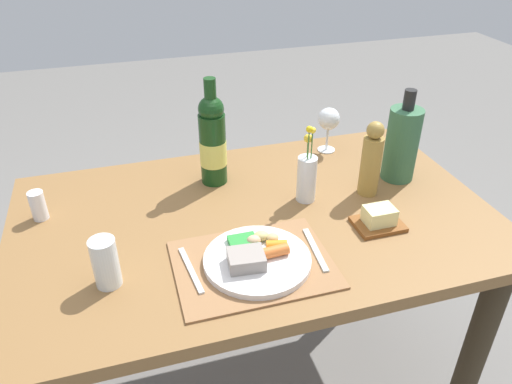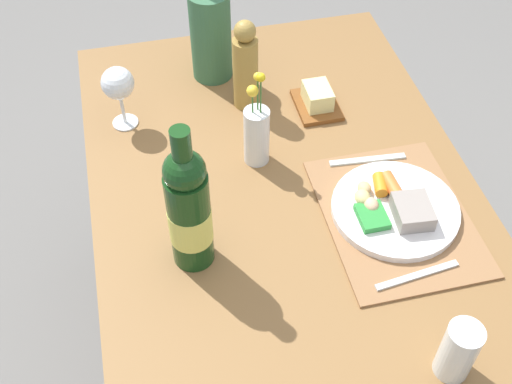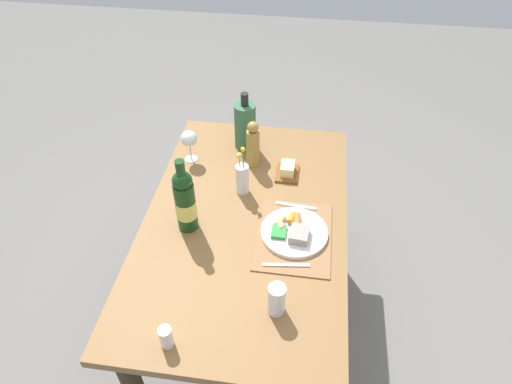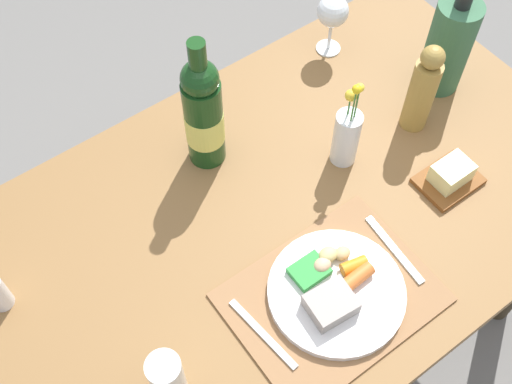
# 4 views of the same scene
# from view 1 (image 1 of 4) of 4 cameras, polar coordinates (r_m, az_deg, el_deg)

# --- Properties ---
(ground_plane) EXTENTS (8.00, 8.00, 0.00)m
(ground_plane) POSITION_cam_1_polar(r_m,az_deg,el_deg) (1.89, -0.09, -21.20)
(ground_plane) COLOR slate
(dining_table) EXTENTS (1.34, 0.82, 0.73)m
(dining_table) POSITION_cam_1_polar(r_m,az_deg,el_deg) (1.45, -0.11, -6.50)
(dining_table) COLOR brown
(dining_table) RESTS_ON ground_plane
(placemat) EXTENTS (0.38, 0.29, 0.01)m
(placemat) POSITION_cam_1_polar(r_m,az_deg,el_deg) (1.21, -0.33, -8.39)
(placemat) COLOR #936741
(placemat) RESTS_ON dining_table
(dinner_plate) EXTENTS (0.26, 0.26, 0.05)m
(dinner_plate) POSITION_cam_1_polar(r_m,az_deg,el_deg) (1.20, 0.05, -7.60)
(dinner_plate) COLOR silver
(dinner_plate) RESTS_ON placemat
(fork) EXTENTS (0.03, 0.17, 0.00)m
(fork) POSITION_cam_1_polar(r_m,az_deg,el_deg) (1.20, -7.58, -8.93)
(fork) COLOR silver
(fork) RESTS_ON placemat
(knife) EXTENTS (0.03, 0.17, 0.00)m
(knife) POSITION_cam_1_polar(r_m,az_deg,el_deg) (1.25, 6.90, -6.63)
(knife) COLOR silver
(knife) RESTS_ON placemat
(salt_shaker) EXTENTS (0.04, 0.04, 0.08)m
(salt_shaker) POSITION_cam_1_polar(r_m,az_deg,el_deg) (1.47, -23.98, -1.44)
(salt_shaker) COLOR white
(salt_shaker) RESTS_ON dining_table
(wine_bottle) EXTENTS (0.08, 0.08, 0.33)m
(wine_bottle) POSITION_cam_1_polar(r_m,az_deg,el_deg) (1.48, -5.06, 5.95)
(wine_bottle) COLOR #163D17
(wine_bottle) RESTS_ON dining_table
(cooler_bottle) EXTENTS (0.10, 0.10, 0.29)m
(cooler_bottle) POSITION_cam_1_polar(r_m,az_deg,el_deg) (1.57, 16.59, 5.45)
(cooler_bottle) COLOR #366644
(cooler_bottle) RESTS_ON dining_table
(water_tumbler) EXTENTS (0.06, 0.06, 0.12)m
(water_tumbler) POSITION_cam_1_polar(r_m,az_deg,el_deg) (1.18, -17.03, -8.15)
(water_tumbler) COLOR silver
(water_tumbler) RESTS_ON dining_table
(butter_dish) EXTENTS (0.13, 0.10, 0.06)m
(butter_dish) POSITION_cam_1_polar(r_m,az_deg,el_deg) (1.37, 14.07, -3.06)
(butter_dish) COLOR brown
(butter_dish) RESTS_ON dining_table
(pepper_mill) EXTENTS (0.06, 0.06, 0.23)m
(pepper_mill) POSITION_cam_1_polar(r_m,az_deg,el_deg) (1.46, 13.24, 3.61)
(pepper_mill) COLOR #A1803B
(pepper_mill) RESTS_ON dining_table
(wine_glass) EXTENTS (0.08, 0.08, 0.16)m
(wine_glass) POSITION_cam_1_polar(r_m,az_deg,el_deg) (1.69, 8.45, 8.28)
(wine_glass) COLOR white
(wine_glass) RESTS_ON dining_table
(flower_vase) EXTENTS (0.06, 0.06, 0.24)m
(flower_vase) POSITION_cam_1_polar(r_m,az_deg,el_deg) (1.42, 5.91, 1.82)
(flower_vase) COLOR silver
(flower_vase) RESTS_ON dining_table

